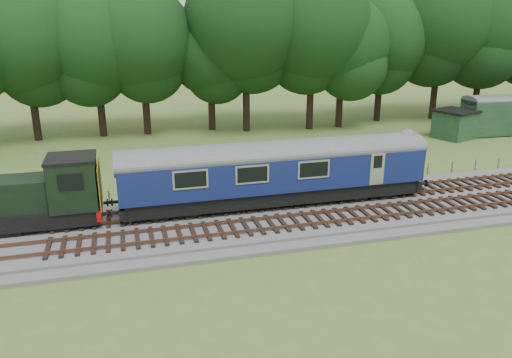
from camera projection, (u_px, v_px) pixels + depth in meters
name	position (u px, v px, depth m)	size (l,w,h in m)	color
ground	(353.00, 210.00, 29.73)	(120.00, 120.00, 0.00)	#496B27
ballast	(353.00, 207.00, 29.68)	(70.00, 7.00, 0.35)	#4C4C4F
track_north	(343.00, 196.00, 30.89)	(67.20, 2.40, 0.21)	black
track_south	(366.00, 213.00, 28.13)	(67.20, 2.40, 0.21)	black
fence	(324.00, 187.00, 33.86)	(64.00, 0.12, 1.00)	#6B6054
tree_line	(256.00, 132.00, 49.91)	(70.00, 8.00, 18.00)	black
dmu_railcar	(276.00, 167.00, 29.11)	(18.05, 2.86, 3.88)	black
shunter_loco	(20.00, 199.00, 25.82)	(8.92, 2.60, 3.38)	black
worker	(126.00, 208.00, 26.60)	(0.65, 0.43, 1.79)	orange
shed	(455.00, 124.00, 46.91)	(4.21, 4.21, 2.71)	#1A3920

